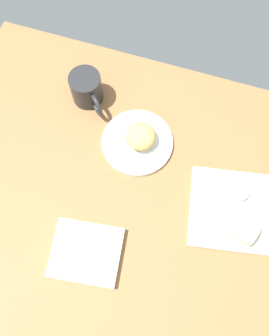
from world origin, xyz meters
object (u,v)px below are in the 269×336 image
Objects in this scene: book_stack at (86,253)px; coffee_mug at (87,89)px; round_plate at (139,143)px; sauce_cup at (238,191)px; square_plate at (230,210)px; scone_pastry at (141,136)px; breakfast_wrap at (229,220)px.

coffee_mug is at bearing 108.94° from book_stack.
book_stack reaches higher than round_plate.
sauce_cup is 0.46× the size of coffee_mug.
book_stack is at bearing -146.18° from square_plate.
square_plate is 1.13× the size of book_stack.
square_plate is at bearing -21.28° from round_plate.
square_plate is 1.82× the size of coffee_mug.
scone_pastry is 34.83cm from book_stack.
square_plate is at bearing -22.47° from scone_pastry.
scone_pastry is 1.54× the size of sauce_cup.
scone_pastry is 32.92cm from breakfast_wrap.
breakfast_wrap is at bearing -29.11° from scone_pastry.
scone_pastry is 0.71× the size of coffee_mug.
round_plate is at bearing -130.96° from scone_pastry.
square_plate is 1.48× the size of breakfast_wrap.
book_stack is at bearing -71.06° from coffee_mug.
scone_pastry is at bearing -26.07° from coffee_mug.
breakfast_wrap is at bearing -27.93° from round_plate.
breakfast_wrap reaches higher than sauce_cup.
square_plate is at bearing 11.62° from breakfast_wrap.
book_stack is at bearing 136.50° from breakfast_wrap.
scone_pastry is at bearing 157.53° from square_plate.
square_plate is at bearing -23.93° from coffee_mug.
scone_pastry reaches higher than square_plate.
breakfast_wrap is (28.76, -16.01, 0.11)cm from scone_pastry.
coffee_mug is at bearing 161.31° from sauce_cup.
round_plate is 31.78cm from square_plate.
breakfast_wrap is (-0.89, -8.90, 1.58)cm from sauce_cup.
sauce_cup reaches higher than round_plate.
breakfast_wrap is 37.94cm from book_stack.
square_plate reaches higher than round_plate.
sauce_cup is at bearing -18.69° from coffee_mug.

